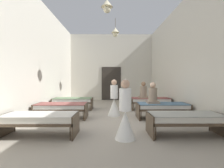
{
  "coord_description": "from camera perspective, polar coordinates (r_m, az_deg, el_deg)",
  "views": [
    {
      "loc": [
        -0.06,
        -6.18,
        1.46
      ],
      "look_at": [
        0.0,
        0.34,
        1.3
      ],
      "focal_mm": 26.38,
      "sensor_mm": 36.0,
      "label": 1
    }
  ],
  "objects": [
    {
      "name": "nurse_near_aisle",
      "position": [
        6.72,
        0.73,
        -6.52
      ],
      "size": [
        0.52,
        0.52,
        1.49
      ],
      "rotation": [
        0.0,
        0.0,
        0.43
      ],
      "color": "white",
      "rests_on": "ground"
    },
    {
      "name": "nurse_mid_aisle",
      "position": [
        4.15,
        4.61,
        -11.52
      ],
      "size": [
        0.52,
        0.52,
        1.49
      ],
      "rotation": [
        0.0,
        0.0,
        3.46
      ],
      "color": "white",
      "rests_on": "ground"
    },
    {
      "name": "patient_seated_primary",
      "position": [
        8.19,
        10.83,
        -2.73
      ],
      "size": [
        0.44,
        0.44,
        0.8
      ],
      "color": "gray",
      "rests_on": "bed_right_row_2"
    },
    {
      "name": "bed_right_row_1",
      "position": [
        6.57,
        17.01,
        -7.56
      ],
      "size": [
        1.9,
        0.84,
        0.57
      ],
      "color": "#473828",
      "rests_on": "ground"
    },
    {
      "name": "bed_left_row_0",
      "position": [
        4.77,
        -23.65,
        -11.03
      ],
      "size": [
        1.9,
        0.84,
        0.57
      ],
      "color": "#473828",
      "rests_on": "ground"
    },
    {
      "name": "bed_left_row_2",
      "position": [
        8.35,
        -13.33,
        -5.62
      ],
      "size": [
        1.9,
        0.84,
        0.57
      ],
      "color": "#473828",
      "rests_on": "ground"
    },
    {
      "name": "bed_right_row_0",
      "position": [
        4.82,
        23.96,
        -10.9
      ],
      "size": [
        1.9,
        0.84,
        0.57
      ],
      "color": "#473828",
      "rests_on": "ground"
    },
    {
      "name": "room_shell",
      "position": [
        7.53,
        -0.08,
        8.57
      ],
      "size": [
        6.3,
        11.8,
        4.78
      ],
      "color": "beige",
      "rests_on": "ground"
    },
    {
      "name": "bed_left_row_1",
      "position": [
        6.53,
        -17.05,
        -7.61
      ],
      "size": [
        1.9,
        0.84,
        0.57
      ],
      "color": "#473828",
      "rests_on": "ground"
    },
    {
      "name": "ground_plane",
      "position": [
        6.37,
        0.03,
        -12.28
      ],
      "size": [
        6.5,
        12.2,
        0.1
      ],
      "primitive_type": "cube",
      "color": "#9E9384"
    },
    {
      "name": "patient_seated_secondary",
      "position": [
        6.46,
        13.95,
        -3.85
      ],
      "size": [
        0.44,
        0.44,
        0.8
      ],
      "color": "gray",
      "rests_on": "bed_right_row_1"
    },
    {
      "name": "bed_right_row_2",
      "position": [
        8.38,
        13.06,
        -5.6
      ],
      "size": [
        1.9,
        0.84,
        0.57
      ],
      "color": "#473828",
      "rests_on": "ground"
    }
  ]
}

